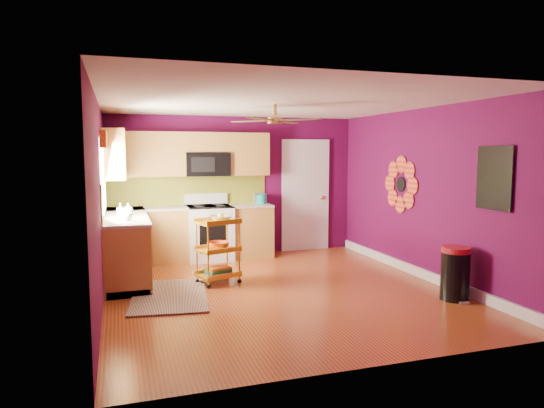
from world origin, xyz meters
name	(u,v)px	position (x,y,z in m)	size (l,w,h in m)	color
ground	(279,290)	(0.00, 0.00, 0.00)	(5.00, 5.00, 0.00)	maroon
room_envelope	(281,169)	(0.03, 0.00, 1.63)	(4.54, 5.04, 2.52)	#53093E
lower_cabinets	(165,241)	(-1.35, 1.82, 0.43)	(2.81, 2.31, 0.94)	olive
electric_range	(209,232)	(-0.55, 2.17, 0.48)	(0.76, 0.66, 1.13)	white
upper_cabinetry	(167,156)	(-1.24, 2.17, 1.80)	(2.80, 2.30, 1.26)	olive
left_window	(103,161)	(-2.22, 1.05, 1.74)	(0.08, 1.35, 1.08)	white
panel_door	(305,196)	(1.35, 2.47, 1.02)	(0.95, 0.11, 2.15)	white
right_wall_art	(438,182)	(2.23, -0.34, 1.44)	(0.04, 2.74, 1.04)	black
ceiling_fan	(275,120)	(0.00, 0.20, 2.29)	(1.01, 1.01, 0.26)	#BF8C3F
shag_rug	(170,295)	(-1.45, 0.15, 0.01)	(0.94, 1.53, 0.02)	black
rolling_cart	(219,248)	(-0.71, 0.59, 0.51)	(0.65, 0.55, 1.00)	gold
trash_can	(455,273)	(1.97, -1.09, 0.34)	(0.42, 0.43, 0.68)	black
teal_kettle	(261,199)	(0.40, 2.19, 1.02)	(0.18, 0.18, 0.21)	#128689
toaster	(260,198)	(0.40, 2.30, 1.03)	(0.22, 0.15, 0.18)	beige
soap_bottle_a	(120,211)	(-2.02, 0.97, 1.05)	(0.09, 0.10, 0.21)	#EA3F72
soap_bottle_b	(128,209)	(-1.90, 1.31, 1.03)	(0.14, 0.14, 0.18)	white
counter_dish	(125,209)	(-1.94, 1.81, 0.97)	(0.24, 0.24, 0.06)	white
counter_cup	(127,217)	(-1.93, 0.65, 0.99)	(0.12, 0.12, 0.10)	white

